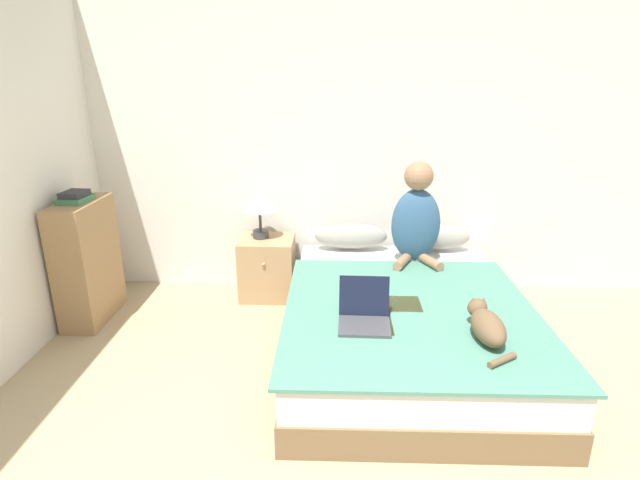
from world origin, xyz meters
The scene contains 11 objects.
wall_back centered at (0.00, 3.06, 1.27)m, with size 5.57×0.05×2.55m.
bed centered at (0.22, 1.93, 0.20)m, with size 1.57×2.12×0.41m.
pillow_near centered at (-0.13, 2.86, 0.51)m, with size 0.60×0.20×0.21m.
pillow_far centered at (0.56, 2.86, 0.51)m, with size 0.60×0.20×0.21m.
person_sitting centered at (0.36, 2.60, 0.75)m, with size 0.38×0.37×0.78m.
cat_tabby centered at (0.58, 1.38, 0.49)m, with size 0.19×0.54×0.17m.
laptop_open centered at (-0.08, 1.54, 0.46)m, with size 0.31×0.30×0.26m.
nightstand centered at (-0.83, 2.79, 0.25)m, with size 0.45×0.42×0.51m.
table_lamp centered at (-0.87, 2.82, 0.81)m, with size 0.28×0.28×0.42m.
bookshelf centered at (-2.12, 2.34, 0.46)m, with size 0.26×0.59×0.93m.
book_stack_top centered at (-2.13, 2.34, 0.96)m, with size 0.19×0.24×0.08m.
Camera 1 is at (-0.26, -1.10, 1.82)m, focal length 28.00 mm.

